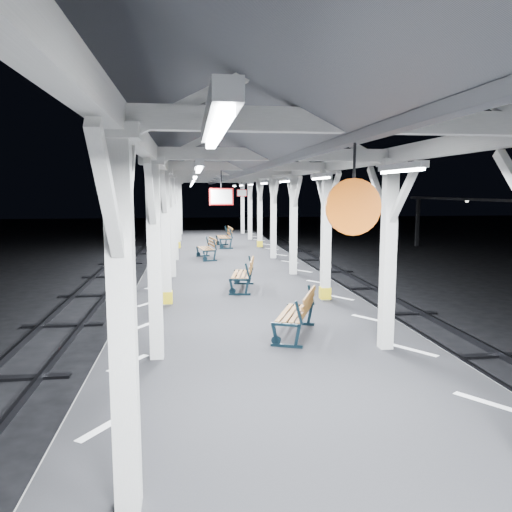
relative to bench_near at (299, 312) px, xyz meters
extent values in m
plane|color=black|center=(-0.64, 1.05, -1.47)|extent=(120.00, 120.00, 0.00)
cube|color=black|center=(-0.64, 1.05, -0.97)|extent=(6.00, 50.00, 1.00)
cube|color=silver|center=(-3.09, 1.05, -0.46)|extent=(1.00, 48.00, 0.01)
cube|color=silver|center=(1.81, 1.05, -0.46)|extent=(1.00, 48.00, 0.01)
cube|color=#2D2D33|center=(-5.09, 1.05, -1.39)|extent=(0.08, 60.00, 0.16)
cube|color=black|center=(-5.64, 1.05, -1.44)|extent=(2.20, 0.22, 0.06)
cube|color=#2D2D33|center=(3.81, 1.05, -1.39)|extent=(0.08, 60.00, 0.16)
cube|color=#2D2D33|center=(4.91, 1.05, -1.39)|extent=(0.08, 60.00, 0.16)
cube|color=black|center=(4.36, 1.05, -1.44)|extent=(2.20, 0.22, 0.06)
cube|color=silver|center=(-2.64, -4.95, 1.13)|extent=(0.22, 0.22, 3.20)
cube|color=silver|center=(-2.64, -4.95, 2.79)|extent=(0.40, 0.40, 0.12)
cube|color=silver|center=(-2.64, -4.40, 2.28)|extent=(0.10, 0.99, 0.99)
cube|color=silver|center=(-2.64, -5.50, 2.28)|extent=(0.10, 0.99, 0.99)
cube|color=silver|center=(-2.64, -0.95, 1.13)|extent=(0.22, 0.22, 3.20)
cube|color=silver|center=(-2.64, -0.95, 2.79)|extent=(0.40, 0.40, 0.12)
cube|color=silver|center=(-2.64, -0.40, 2.28)|extent=(0.10, 0.99, 0.99)
cube|color=silver|center=(-2.64, -1.50, 2.28)|extent=(0.10, 0.99, 0.99)
cube|color=silver|center=(-2.64, 3.05, 1.13)|extent=(0.22, 0.22, 3.20)
cube|color=silver|center=(-2.64, 3.05, 2.79)|extent=(0.40, 0.40, 0.12)
cube|color=gold|center=(-2.64, 3.05, -0.29)|extent=(0.26, 0.26, 0.30)
cube|color=silver|center=(-2.64, 3.60, 2.28)|extent=(0.10, 0.99, 0.99)
cube|color=silver|center=(-2.64, 2.50, 2.28)|extent=(0.10, 0.99, 0.99)
cube|color=silver|center=(-2.64, 7.05, 1.13)|extent=(0.22, 0.22, 3.20)
cube|color=silver|center=(-2.64, 7.05, 2.79)|extent=(0.40, 0.40, 0.12)
cube|color=silver|center=(-2.64, 7.60, 2.28)|extent=(0.10, 0.99, 0.99)
cube|color=silver|center=(-2.64, 6.50, 2.28)|extent=(0.10, 0.99, 0.99)
cube|color=silver|center=(-2.64, 11.05, 1.13)|extent=(0.22, 0.22, 3.20)
cube|color=silver|center=(-2.64, 11.05, 2.79)|extent=(0.40, 0.40, 0.12)
cube|color=silver|center=(-2.64, 11.60, 2.28)|extent=(0.10, 0.99, 0.99)
cube|color=silver|center=(-2.64, 10.50, 2.28)|extent=(0.10, 0.99, 0.99)
cube|color=silver|center=(-2.64, 15.05, 1.13)|extent=(0.22, 0.22, 3.20)
cube|color=silver|center=(-2.64, 15.05, 2.79)|extent=(0.40, 0.40, 0.12)
cube|color=gold|center=(-2.64, 15.05, -0.29)|extent=(0.26, 0.26, 0.30)
cube|color=silver|center=(-2.64, 15.60, 2.28)|extent=(0.10, 0.99, 0.99)
cube|color=silver|center=(-2.64, 14.50, 2.28)|extent=(0.10, 0.99, 0.99)
cube|color=silver|center=(-2.64, 19.05, 1.13)|extent=(0.22, 0.22, 3.20)
cube|color=silver|center=(-2.64, 19.05, 2.79)|extent=(0.40, 0.40, 0.12)
cube|color=silver|center=(-2.64, 19.60, 2.28)|extent=(0.10, 0.99, 0.99)
cube|color=silver|center=(-2.64, 18.50, 2.28)|extent=(0.10, 0.99, 0.99)
cube|color=silver|center=(-2.64, 23.05, 1.13)|extent=(0.22, 0.22, 3.20)
cube|color=silver|center=(-2.64, 23.05, 2.79)|extent=(0.40, 0.40, 0.12)
cube|color=silver|center=(-2.64, 23.60, 2.28)|extent=(0.10, 0.99, 0.99)
cube|color=silver|center=(-2.64, 22.50, 2.28)|extent=(0.10, 0.99, 0.99)
cube|color=silver|center=(1.36, -0.95, 1.13)|extent=(0.22, 0.22, 3.20)
cube|color=silver|center=(1.36, -0.95, 2.79)|extent=(0.40, 0.40, 0.12)
cube|color=silver|center=(1.36, -0.40, 2.28)|extent=(0.10, 0.99, 0.99)
cube|color=silver|center=(1.36, -1.50, 2.28)|extent=(0.10, 0.99, 0.99)
cube|color=silver|center=(1.36, 3.05, 1.13)|extent=(0.22, 0.22, 3.20)
cube|color=silver|center=(1.36, 3.05, 2.79)|extent=(0.40, 0.40, 0.12)
cube|color=gold|center=(1.36, 3.05, -0.29)|extent=(0.26, 0.26, 0.30)
cube|color=silver|center=(1.36, 3.60, 2.28)|extent=(0.10, 0.99, 0.99)
cube|color=silver|center=(1.36, 2.50, 2.28)|extent=(0.10, 0.99, 0.99)
cube|color=silver|center=(1.36, 7.05, 1.13)|extent=(0.22, 0.22, 3.20)
cube|color=silver|center=(1.36, 7.05, 2.79)|extent=(0.40, 0.40, 0.12)
cube|color=silver|center=(1.36, 7.60, 2.28)|extent=(0.10, 0.99, 0.99)
cube|color=silver|center=(1.36, 6.50, 2.28)|extent=(0.10, 0.99, 0.99)
cube|color=silver|center=(1.36, 11.05, 1.13)|extent=(0.22, 0.22, 3.20)
cube|color=silver|center=(1.36, 11.05, 2.79)|extent=(0.40, 0.40, 0.12)
cube|color=silver|center=(1.36, 11.60, 2.28)|extent=(0.10, 0.99, 0.99)
cube|color=silver|center=(1.36, 10.50, 2.28)|extent=(0.10, 0.99, 0.99)
cube|color=silver|center=(1.36, 15.05, 1.13)|extent=(0.22, 0.22, 3.20)
cube|color=silver|center=(1.36, 15.05, 2.79)|extent=(0.40, 0.40, 0.12)
cube|color=gold|center=(1.36, 15.05, -0.29)|extent=(0.26, 0.26, 0.30)
cube|color=silver|center=(1.36, 15.60, 2.28)|extent=(0.10, 0.99, 0.99)
cube|color=silver|center=(1.36, 14.50, 2.28)|extent=(0.10, 0.99, 0.99)
cube|color=silver|center=(1.36, 19.05, 1.13)|extent=(0.22, 0.22, 3.20)
cube|color=silver|center=(1.36, 19.05, 2.79)|extent=(0.40, 0.40, 0.12)
cube|color=silver|center=(1.36, 19.60, 2.28)|extent=(0.10, 0.99, 0.99)
cube|color=silver|center=(1.36, 18.50, 2.28)|extent=(0.10, 0.99, 0.99)
cube|color=silver|center=(1.36, 23.05, 1.13)|extent=(0.22, 0.22, 3.20)
cube|color=silver|center=(1.36, 23.05, 2.79)|extent=(0.40, 0.40, 0.12)
cube|color=silver|center=(1.36, 23.60, 2.28)|extent=(0.10, 0.99, 0.99)
cube|color=silver|center=(1.36, 22.50, 2.28)|extent=(0.10, 0.99, 0.99)
cube|color=silver|center=(-2.64, 1.05, 2.91)|extent=(0.18, 48.00, 0.24)
cube|color=silver|center=(1.36, 1.05, 2.91)|extent=(0.18, 48.00, 0.24)
cube|color=silver|center=(-0.64, -4.95, 2.91)|extent=(4.20, 0.14, 0.20)
cube|color=silver|center=(-0.64, -0.95, 2.91)|extent=(4.20, 0.14, 0.20)
cube|color=silver|center=(-0.64, 3.05, 2.91)|extent=(4.20, 0.14, 0.20)
cube|color=silver|center=(-0.64, 7.05, 2.91)|extent=(4.20, 0.14, 0.20)
cube|color=silver|center=(-0.64, 11.05, 2.91)|extent=(4.20, 0.14, 0.20)
cube|color=silver|center=(-0.64, 15.05, 2.91)|extent=(4.20, 0.14, 0.20)
cube|color=silver|center=(-0.64, 19.05, 2.91)|extent=(4.20, 0.14, 0.20)
cube|color=silver|center=(-0.64, 23.05, 2.91)|extent=(4.20, 0.14, 0.20)
cube|color=silver|center=(-0.64, 1.05, 3.83)|extent=(0.16, 48.00, 0.20)
cube|color=#52545B|center=(-1.94, 1.05, 3.45)|extent=(2.80, 49.00, 1.45)
cube|color=#52545B|center=(0.66, 1.05, 3.45)|extent=(2.80, 49.00, 1.45)
cube|color=silver|center=(-1.94, -6.95, 2.63)|extent=(0.10, 1.35, 0.08)
cube|color=white|center=(-1.94, -6.95, 2.58)|extent=(0.05, 1.25, 0.05)
cube|color=silver|center=(-1.94, -2.95, 2.63)|extent=(0.10, 1.35, 0.08)
cube|color=white|center=(-1.94, -2.95, 2.58)|extent=(0.05, 1.25, 0.05)
cube|color=silver|center=(-1.94, 1.05, 2.63)|extent=(0.10, 1.35, 0.08)
cube|color=white|center=(-1.94, 1.05, 2.58)|extent=(0.05, 1.25, 0.05)
cube|color=silver|center=(-1.94, 5.05, 2.63)|extent=(0.10, 1.35, 0.08)
cube|color=white|center=(-1.94, 5.05, 2.58)|extent=(0.05, 1.25, 0.05)
cube|color=silver|center=(-1.94, 9.05, 2.63)|extent=(0.10, 1.35, 0.08)
cube|color=white|center=(-1.94, 9.05, 2.58)|extent=(0.05, 1.25, 0.05)
cube|color=silver|center=(-1.94, 13.05, 2.63)|extent=(0.10, 1.35, 0.08)
cube|color=white|center=(-1.94, 13.05, 2.58)|extent=(0.05, 1.25, 0.05)
cube|color=silver|center=(-1.94, 17.05, 2.63)|extent=(0.10, 1.35, 0.08)
cube|color=white|center=(-1.94, 17.05, 2.58)|extent=(0.05, 1.25, 0.05)
cube|color=silver|center=(-1.94, 21.05, 2.63)|extent=(0.10, 1.35, 0.08)
cube|color=white|center=(-1.94, 21.05, 2.58)|extent=(0.05, 1.25, 0.05)
cube|color=silver|center=(0.66, -2.95, 2.63)|extent=(0.10, 1.35, 0.08)
cube|color=white|center=(0.66, -2.95, 2.58)|extent=(0.05, 1.25, 0.05)
cube|color=silver|center=(0.66, 1.05, 2.63)|extent=(0.10, 1.35, 0.08)
cube|color=white|center=(0.66, 1.05, 2.58)|extent=(0.05, 1.25, 0.05)
cube|color=silver|center=(0.66, 5.05, 2.63)|extent=(0.10, 1.35, 0.08)
cube|color=white|center=(0.66, 5.05, 2.58)|extent=(0.05, 1.25, 0.05)
cube|color=silver|center=(0.66, 9.05, 2.63)|extent=(0.10, 1.35, 0.08)
cube|color=white|center=(0.66, 9.05, 2.58)|extent=(0.05, 1.25, 0.05)
cube|color=silver|center=(0.66, 13.05, 2.63)|extent=(0.10, 1.35, 0.08)
cube|color=white|center=(0.66, 13.05, 2.58)|extent=(0.05, 1.25, 0.05)
cube|color=silver|center=(0.66, 17.05, 2.63)|extent=(0.10, 1.35, 0.08)
cube|color=white|center=(0.66, 17.05, 2.58)|extent=(0.05, 1.25, 0.05)
cube|color=silver|center=(0.66, 21.05, 2.63)|extent=(0.10, 1.35, 0.08)
cube|color=white|center=(0.66, 21.05, 2.58)|extent=(0.05, 1.25, 0.05)
cylinder|color=black|center=(-0.64, -4.95, 2.58)|extent=(0.02, 0.02, 0.30)
cylinder|color=#E95E0C|center=(-0.64, -4.95, 2.18)|extent=(0.50, 0.04, 0.50)
cylinder|color=black|center=(-1.40, 1.23, 2.55)|extent=(0.02, 0.02, 0.36)
cube|color=red|center=(-1.40, 1.23, 2.20)|extent=(0.50, 0.03, 0.35)
cube|color=white|center=(-1.40, 1.23, 2.20)|extent=(0.44, 0.04, 0.29)
cylinder|color=black|center=(0.57, 15.91, 2.55)|extent=(0.02, 0.02, 0.36)
cube|color=red|center=(0.57, 15.91, 2.20)|extent=(0.50, 0.03, 0.35)
cube|color=white|center=(0.57, 15.91, 2.20)|extent=(0.44, 0.05, 0.29)
cube|color=black|center=(13.36, 23.05, 0.18)|extent=(0.20, 0.20, 3.30)
sphere|color=silver|center=(13.36, 17.05, 1.75)|extent=(0.20, 0.20, 0.20)
sphere|color=silver|center=(13.36, 23.05, 1.75)|extent=(0.20, 0.20, 0.20)
cube|color=black|center=(-0.37, -0.69, -0.44)|extent=(0.56, 0.27, 0.06)
cube|color=black|center=(-0.57, -0.61, -0.24)|extent=(0.16, 0.10, 0.45)
cube|color=black|center=(-0.19, -0.76, -0.24)|extent=(0.14, 0.10, 0.45)
cube|color=black|center=(-0.18, -0.77, 0.19)|extent=(0.16, 0.10, 0.43)
cube|color=black|center=(0.20, 0.76, -0.44)|extent=(0.56, 0.27, 0.06)
cube|color=black|center=(0.00, 0.84, -0.24)|extent=(0.16, 0.10, 0.45)
cube|color=black|center=(0.38, 0.68, -0.24)|extent=(0.14, 0.10, 0.45)
cube|color=black|center=(0.40, 0.68, 0.19)|extent=(0.16, 0.10, 0.43)
cube|color=brown|center=(-0.27, 0.11, -0.03)|extent=(0.63, 1.40, 0.03)
cube|color=brown|center=(-0.15, 0.06, -0.03)|extent=(0.63, 1.40, 0.03)
cube|color=brown|center=(-0.03, 0.01, -0.03)|extent=(0.63, 1.40, 0.03)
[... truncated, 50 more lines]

